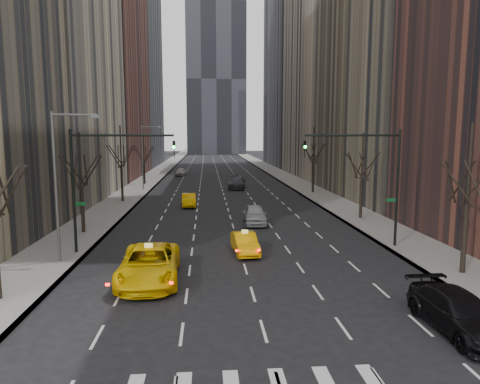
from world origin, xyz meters
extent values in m
plane|color=black|center=(0.00, 0.00, 0.00)|extent=(400.00, 400.00, 0.00)
cube|color=slate|center=(-12.25, 70.00, 0.07)|extent=(4.50, 320.00, 0.15)
cube|color=slate|center=(12.25, 70.00, 0.07)|extent=(4.50, 320.00, 0.15)
cube|color=brown|center=(-21.50, 66.00, 22.00)|extent=(14.00, 28.00, 44.00)
cube|color=#5E5F63|center=(-21.50, 96.00, 30.00)|extent=(14.00, 30.00, 60.00)
cube|color=#BAAD8E|center=(21.50, 64.00, 25.00)|extent=(14.00, 28.00, 50.00)
cube|color=#5E5F63|center=(21.50, 95.00, 29.00)|extent=(14.00, 30.00, 58.00)
cube|color=black|center=(2.00, 170.00, 60.00)|extent=(24.00, 24.00, 120.00)
cylinder|color=black|center=(-11.85, 4.85, 5.16)|extent=(0.42, 1.80, 2.52)
cylinder|color=black|center=(-11.19, 4.29, 5.16)|extent=(1.74, 0.72, 2.52)
cylinder|color=black|center=(-11.34, 3.45, 5.16)|extent=(1.46, 1.25, 2.52)
cylinder|color=black|center=(-12.00, 18.00, 1.93)|extent=(0.28, 0.28, 3.57)
cylinder|color=black|center=(-12.00, 18.00, 5.84)|extent=(0.16, 0.16, 4.25)
cylinder|color=black|center=(-11.85, 18.85, 4.95)|extent=(0.42, 1.80, 2.52)
cylinder|color=black|center=(-11.19, 18.29, 4.95)|extent=(1.74, 0.72, 2.52)
cylinder|color=black|center=(-11.34, 17.45, 4.95)|extent=(1.46, 1.25, 2.52)
cylinder|color=black|center=(-12.15, 17.15, 4.95)|extent=(0.42, 1.80, 2.52)
cylinder|color=black|center=(-12.81, 17.71, 4.95)|extent=(1.74, 0.72, 2.52)
cylinder|color=black|center=(-12.66, 18.55, 4.95)|extent=(1.46, 1.25, 2.52)
cylinder|color=black|center=(-12.00, 34.00, 2.15)|extent=(0.28, 0.28, 3.99)
cylinder|color=black|center=(-12.00, 34.00, 6.52)|extent=(0.16, 0.16, 4.75)
cylinder|color=black|center=(-11.85, 34.85, 5.37)|extent=(0.42, 1.80, 2.52)
cylinder|color=black|center=(-11.19, 34.29, 5.37)|extent=(1.74, 0.72, 2.52)
cylinder|color=black|center=(-11.34, 33.45, 5.37)|extent=(1.46, 1.25, 2.52)
cylinder|color=black|center=(-12.15, 33.15, 5.37)|extent=(0.42, 1.80, 2.52)
cylinder|color=black|center=(-12.81, 33.71, 5.37)|extent=(1.74, 0.72, 2.52)
cylinder|color=black|center=(-12.66, 34.55, 5.37)|extent=(1.46, 1.25, 2.52)
cylinder|color=black|center=(-12.00, 52.00, 1.83)|extent=(0.28, 0.28, 3.36)
cylinder|color=black|center=(-12.00, 52.00, 5.51)|extent=(0.16, 0.16, 4.00)
cylinder|color=black|center=(-11.85, 52.85, 4.74)|extent=(0.42, 1.80, 2.52)
cylinder|color=black|center=(-11.19, 52.29, 4.74)|extent=(1.74, 0.72, 2.52)
cylinder|color=black|center=(-11.34, 51.45, 4.74)|extent=(1.46, 1.25, 2.52)
cylinder|color=black|center=(-12.15, 51.15, 4.74)|extent=(0.42, 1.80, 2.52)
cylinder|color=black|center=(-12.81, 51.71, 4.74)|extent=(1.74, 0.72, 2.52)
cylinder|color=black|center=(-12.66, 52.55, 4.74)|extent=(1.46, 1.25, 2.52)
cylinder|color=black|center=(12.00, 6.00, 2.04)|extent=(0.28, 0.28, 3.78)
cylinder|color=black|center=(12.00, 6.00, 6.18)|extent=(0.16, 0.16, 4.50)
cylinder|color=black|center=(12.15, 6.85, 5.16)|extent=(0.42, 1.80, 2.52)
cylinder|color=black|center=(12.81, 6.29, 5.16)|extent=(1.74, 0.72, 2.52)
cylinder|color=black|center=(11.85, 5.15, 5.16)|extent=(0.42, 1.80, 2.52)
cylinder|color=black|center=(11.19, 5.71, 5.16)|extent=(1.74, 0.72, 2.52)
cylinder|color=black|center=(11.34, 6.55, 5.16)|extent=(1.46, 1.25, 2.52)
cylinder|color=black|center=(12.00, 22.00, 1.93)|extent=(0.28, 0.28, 3.57)
cylinder|color=black|center=(12.00, 22.00, 5.84)|extent=(0.16, 0.16, 4.25)
cylinder|color=black|center=(12.15, 22.85, 4.95)|extent=(0.42, 1.80, 2.52)
cylinder|color=black|center=(12.81, 22.29, 4.95)|extent=(1.74, 0.72, 2.52)
cylinder|color=black|center=(12.66, 21.45, 4.95)|extent=(1.46, 1.25, 2.52)
cylinder|color=black|center=(11.85, 21.15, 4.95)|extent=(0.42, 1.80, 2.52)
cylinder|color=black|center=(11.19, 21.71, 4.95)|extent=(1.74, 0.72, 2.52)
cylinder|color=black|center=(11.34, 22.55, 4.95)|extent=(1.46, 1.25, 2.52)
cylinder|color=black|center=(12.00, 40.00, 2.15)|extent=(0.28, 0.28, 3.99)
cylinder|color=black|center=(12.00, 40.00, 6.52)|extent=(0.16, 0.16, 4.75)
cylinder|color=black|center=(12.15, 40.85, 5.37)|extent=(0.42, 1.80, 2.52)
cylinder|color=black|center=(12.81, 40.29, 5.37)|extent=(1.74, 0.72, 2.52)
cylinder|color=black|center=(12.66, 39.45, 5.37)|extent=(1.46, 1.25, 2.52)
cylinder|color=black|center=(11.85, 39.15, 5.37)|extent=(0.42, 1.80, 2.52)
cylinder|color=black|center=(11.19, 39.71, 5.37)|extent=(1.74, 0.72, 2.52)
cylinder|color=black|center=(11.34, 40.55, 5.37)|extent=(1.46, 1.25, 2.52)
cylinder|color=black|center=(-10.80, 12.00, 4.15)|extent=(0.18, 0.18, 8.00)
cylinder|color=black|center=(-7.55, 12.00, 7.75)|extent=(6.50, 0.14, 0.14)
imported|color=black|center=(-4.30, 12.00, 6.85)|extent=(0.18, 0.22, 1.10)
sphere|color=#0CFF33|center=(-4.30, 11.82, 7.00)|extent=(0.20, 0.20, 0.20)
cube|color=#0C5926|center=(-10.40, 12.00, 3.35)|extent=(0.70, 0.04, 0.22)
cylinder|color=black|center=(10.80, 12.00, 4.15)|extent=(0.18, 0.18, 8.00)
cylinder|color=black|center=(7.55, 12.00, 7.75)|extent=(6.50, 0.14, 0.14)
imported|color=black|center=(4.30, 12.00, 6.85)|extent=(0.18, 0.22, 1.10)
sphere|color=#0CFF33|center=(4.30, 11.82, 7.00)|extent=(0.20, 0.20, 0.20)
cube|color=#0C5926|center=(10.40, 12.00, 3.35)|extent=(0.70, 0.04, 0.22)
cylinder|color=slate|center=(-11.20, 10.00, 4.65)|extent=(0.16, 0.16, 9.00)
cylinder|color=slate|center=(-9.90, 10.00, 8.95)|extent=(2.60, 0.14, 0.14)
cube|color=slate|center=(-8.70, 10.00, 8.85)|extent=(0.50, 0.22, 0.15)
cylinder|color=slate|center=(-11.20, 45.00, 4.65)|extent=(0.16, 0.16, 9.00)
cylinder|color=slate|center=(-9.90, 45.00, 8.95)|extent=(2.60, 0.14, 0.14)
cube|color=slate|center=(-8.70, 45.00, 8.85)|extent=(0.50, 0.22, 0.15)
imported|color=yellow|center=(-5.31, 6.32, 0.93)|extent=(3.30, 6.76, 1.85)
imported|color=#FFAD05|center=(0.27, 11.38, 0.68)|extent=(1.75, 4.21, 1.35)
imported|color=#A3A7AB|center=(1.99, 20.77, 0.83)|extent=(2.12, 4.91, 1.65)
imported|color=black|center=(7.72, -0.61, 0.78)|extent=(2.36, 5.42, 1.55)
imported|color=#EEAA05|center=(-4.20, 30.62, 0.70)|extent=(1.69, 4.31, 1.40)
imported|color=#323237|center=(2.21, 46.20, 0.88)|extent=(3.01, 6.27, 1.76)
imported|color=#B8B8B8|center=(-7.14, 66.86, 0.74)|extent=(2.29, 4.53, 1.48)
camera|label=1|loc=(-2.20, -16.07, 7.76)|focal=32.00mm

